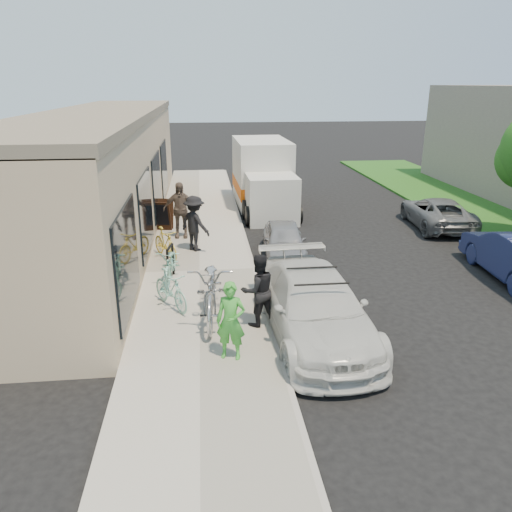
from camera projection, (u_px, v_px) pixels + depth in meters
name	position (u px, v px, depth m)	size (l,w,h in m)	color
ground	(288.00, 319.00, 11.43)	(120.00, 120.00, 0.00)	black
sidewalk	(200.00, 273.00, 14.01)	(3.00, 34.00, 0.15)	#A9A398
curb	(254.00, 271.00, 14.18)	(0.12, 34.00, 0.13)	#9E9891
storefront	(106.00, 172.00, 17.69)	(3.60, 20.00, 4.22)	#C7AE8A
bike_rack	(170.00, 259.00, 13.24)	(0.16, 0.64, 0.91)	black
sandwich_board	(163.00, 215.00, 17.69)	(0.77, 0.78, 1.06)	#32190E
sedan_white	(315.00, 307.00, 10.45)	(2.16, 4.85, 1.42)	silver
sedan_silver	(284.00, 240.00, 15.36)	(1.26, 3.14, 1.07)	#95959A
moving_truck	(263.00, 179.00, 21.18)	(2.28, 5.82, 2.84)	beige
far_car_gray	(437.00, 212.00, 18.56)	(1.85, 4.02, 1.12)	#585A5D
tandem_bike	(212.00, 288.00, 10.99)	(0.92, 2.62, 1.38)	#AAAAAC
woman_rider	(231.00, 321.00, 9.32)	(0.56, 0.37, 1.53)	green
man_standing	(258.00, 290.00, 10.62)	(0.78, 0.60, 1.60)	black
cruiser_bike_a	(171.00, 289.00, 11.55)	(0.42, 1.49, 0.90)	#90D7C1
cruiser_bike_b	(171.00, 264.00, 13.19)	(0.60, 1.72, 0.90)	#90D7C1
cruiser_bike_c	(165.00, 243.00, 14.81)	(0.43, 1.53, 0.92)	yellow
bystander_a	(195.00, 223.00, 15.41)	(1.12, 0.64, 1.73)	black
bystander_b	(180.00, 210.00, 16.69)	(1.11, 0.46, 1.89)	brown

